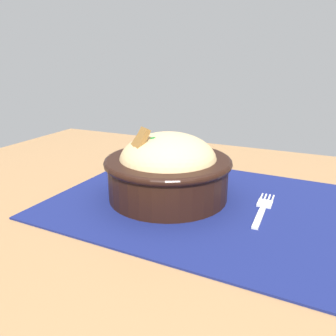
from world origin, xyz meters
TOP-DOWN VIEW (x-y plane):
  - table at (0.00, 0.00)m, footprint 1.10×0.79m
  - placemat at (0.03, 0.01)m, footprint 0.46×0.37m
  - bowl at (-0.02, 0.01)m, footprint 0.21×0.21m
  - fork at (0.13, 0.02)m, footprint 0.02×0.13m

SIDE VIEW (x-z plane):
  - table at x=0.00m, z-range 0.30..1.07m
  - placemat at x=0.03m, z-range 0.78..0.78m
  - fork at x=0.13m, z-range 0.78..0.78m
  - bowl at x=-0.02m, z-range 0.77..0.89m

